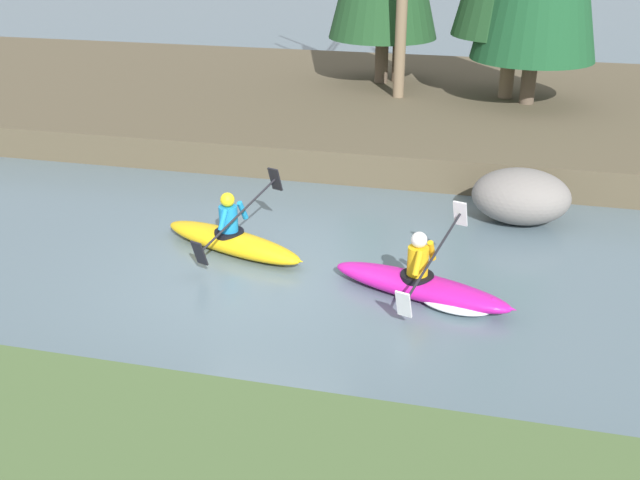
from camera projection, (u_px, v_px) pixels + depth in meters
ground_plane at (259, 280)px, 11.25m from camera, size 90.00×90.00×0.00m
riverbank_far at (375, 103)px, 19.95m from camera, size 44.00×11.16×0.68m
kayaker_lead at (427, 287)px, 10.61m from camera, size 2.76×2.03×1.20m
kayaker_middle at (233, 239)px, 12.07m from camera, size 2.74×2.00×1.20m
boulder_midstream at (521, 196)px, 13.13m from camera, size 1.71×1.34×0.97m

